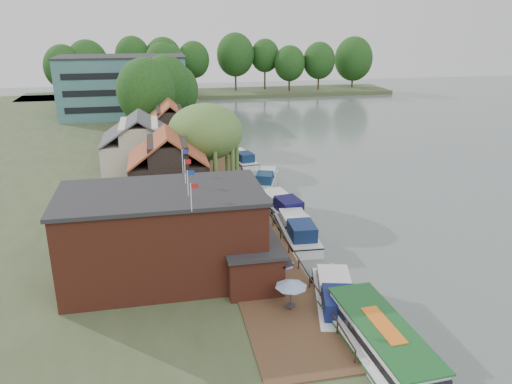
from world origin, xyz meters
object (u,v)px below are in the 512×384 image
cruiser_2 (281,204)px  tour_boat (387,351)px  pub (189,233)px  cruiser_3 (266,177)px  umbrella_0 (291,295)px  cruiser_1 (297,228)px  umbrella_5 (253,214)px  willow (206,149)px  swan (404,357)px  cruiser_4 (241,157)px  cottage_a (168,171)px  cottage_c (171,132)px  cruiser_0 (336,295)px  cottage_b (141,149)px  umbrella_4 (251,226)px  hotel_block (123,86)px  umbrella_3 (260,236)px  umbrella_1 (278,272)px  umbrella_2 (265,252)px

cruiser_2 → tour_boat: bearing=-99.3°
pub → cruiser_3: (11.52, 23.62, -3.58)m
umbrella_0 → cruiser_1: bearing=72.1°
umbrella_5 → cruiser_1: 4.56m
willow → swan: bearing=-74.3°
cruiser_3 → cruiser_4: (-1.44, 10.28, -0.00)m
cottage_a → cottage_c: 19.03m
umbrella_5 → cruiser_0: bearing=-77.0°
cottage_b → cruiser_2: (14.96, -11.48, -4.02)m
pub → umbrella_4: pub is taller
cruiser_1 → tour_boat: (-0.01, -19.63, 0.25)m
umbrella_4 → swan: bearing=-69.8°
cottage_a → cruiser_2: (11.96, -1.48, -4.02)m
cottage_a → cruiser_2: cottage_a is taller
hotel_block → umbrella_3: bearing=-78.0°
umbrella_5 → tour_boat: (3.96, -21.62, -0.80)m
hotel_block → cottage_a: size_ratio=2.95×
cottage_c → umbrella_3: (6.37, -30.64, -2.96)m
hotel_block → tour_boat: bearing=-77.4°
hotel_block → cruiser_4: hotel_block is taller
cruiser_0 → cruiser_1: 12.52m
umbrella_4 → cruiser_1: size_ratio=0.23×
pub → umbrella_3: pub is taller
cottage_c → umbrella_1: cottage_c is taller
pub → umbrella_4: size_ratio=8.42×
cottage_c → cruiser_0: (10.18, -39.72, -4.01)m
hotel_block → cruiser_1: bearing=-73.7°
umbrella_0 → umbrella_2: bearing=92.5°
umbrella_1 → cruiser_2: 17.42m
pub → umbrella_3: size_ratio=8.42×
cottage_a → cottage_b: bearing=106.7°
cruiser_2 → tour_boat: (-0.16, -26.37, 0.26)m
willow → cruiser_3: willow is taller
cruiser_3 → swan: size_ratio=20.46×
umbrella_4 → cruiser_3: bearing=72.9°
hotel_block → cruiser_0: (18.18, -76.72, -5.91)m
cottage_a → umbrella_0: bearing=-71.0°
willow → umbrella_1: willow is taller
umbrella_1 → cruiser_3: (5.11, 26.89, -1.21)m
cottage_c → cruiser_4: cottage_c is taller
hotel_block → cruiser_1: hotel_block is taller
cruiser_0 → tour_boat: 7.16m
umbrella_5 → cruiser_1: bearing=-26.7°
cottage_c → cruiser_1: 29.56m
cruiser_2 → umbrella_4: bearing=-131.3°
umbrella_0 → cruiser_0: umbrella_0 is taller
pub → umbrella_0: (6.46, -6.67, -2.36)m
cruiser_3 → umbrella_0: bearing=-79.8°
hotel_block → umbrella_1: (14.41, -74.26, -4.86)m
cruiser_1 → cruiser_3: size_ratio=1.13×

